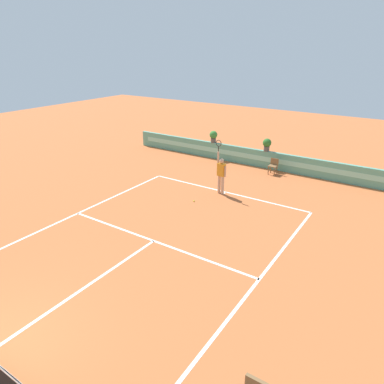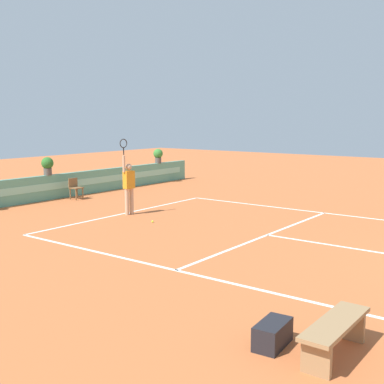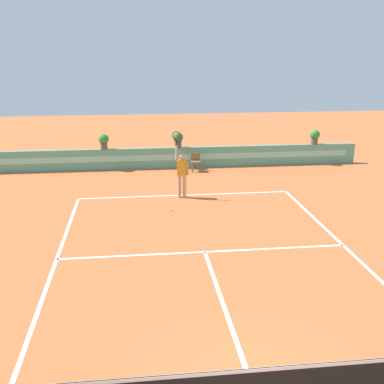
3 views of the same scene
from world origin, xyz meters
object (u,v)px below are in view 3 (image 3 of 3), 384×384
at_px(tennis_player, 182,171).
at_px(potted_plant_left, 104,141).
at_px(potted_plant_centre, 178,139).
at_px(potted_plant_far_right, 315,136).
at_px(tennis_ball_near_baseline, 171,210).
at_px(ball_kid_chair, 196,161).

distance_m(tennis_player, potted_plant_left, 5.75).
bearing_deg(potted_plant_centre, tennis_player, -93.59).
bearing_deg(potted_plant_centre, potted_plant_far_right, 0.00).
height_order(tennis_ball_near_baseline, potted_plant_left, potted_plant_left).
distance_m(ball_kid_chair, tennis_ball_near_baseline, 5.79).
bearing_deg(tennis_player, potted_plant_centre, 86.41).
relative_size(tennis_ball_near_baseline, potted_plant_far_right, 0.09).
distance_m(tennis_player, potted_plant_far_right, 8.52).
xyz_separation_m(tennis_player, tennis_ball_near_baseline, (-0.53, -1.52, -1.02)).
height_order(ball_kid_chair, potted_plant_far_right, potted_plant_far_right).
relative_size(potted_plant_far_right, potted_plant_centre, 1.00).
height_order(tennis_player, potted_plant_far_right, tennis_player).
height_order(ball_kid_chair, tennis_player, tennis_player).
distance_m(tennis_ball_near_baseline, potted_plant_left, 6.96).
relative_size(ball_kid_chair, tennis_player, 0.33).
bearing_deg(potted_plant_far_right, tennis_player, -145.97).
xyz_separation_m(potted_plant_left, potted_plant_centre, (3.49, 0.00, 0.00)).
height_order(ball_kid_chair, potted_plant_centre, potted_plant_centre).
bearing_deg(tennis_ball_near_baseline, potted_plant_far_right, 39.64).
distance_m(tennis_ball_near_baseline, potted_plant_far_right, 9.94).
height_order(ball_kid_chair, tennis_ball_near_baseline, ball_kid_chair).
height_order(tennis_player, potted_plant_centre, tennis_player).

